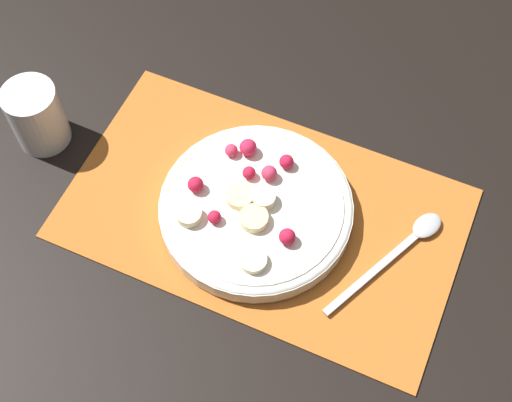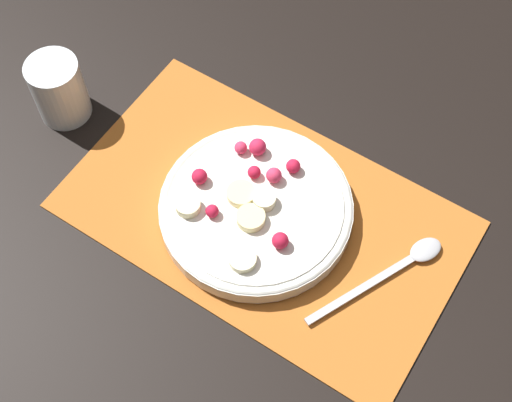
{
  "view_description": "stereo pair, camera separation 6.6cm",
  "coord_description": "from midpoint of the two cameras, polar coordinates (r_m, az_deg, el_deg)",
  "views": [
    {
      "loc": [
        -0.16,
        0.39,
        0.77
      ],
      "look_at": [
        0.01,
        0.01,
        0.04
      ],
      "focal_mm": 50.0,
      "sensor_mm": 36.0,
      "label": 1
    },
    {
      "loc": [
        -0.22,
        0.36,
        0.77
      ],
      "look_at": [
        0.01,
        0.01,
        0.04
      ],
      "focal_mm": 50.0,
      "sensor_mm": 36.0,
      "label": 2
    }
  ],
  "objects": [
    {
      "name": "fruit_bowl",
      "position": [
        0.86,
        -2.25,
        -0.69
      ],
      "size": [
        0.23,
        0.23,
        0.05
      ],
      "color": "silver",
      "rests_on": "placemat"
    },
    {
      "name": "spoon",
      "position": [
        0.86,
        9.83,
        -3.49
      ],
      "size": [
        0.1,
        0.18,
        0.01
      ],
      "rotation": [
        0.0,
        0.0,
        4.27
      ],
      "color": "#B2B2B7",
      "rests_on": "placemat"
    },
    {
      "name": "placemat",
      "position": [
        0.88,
        -1.56,
        -1.09
      ],
      "size": [
        0.48,
        0.28,
        0.01
      ],
      "color": "#B26023",
      "rests_on": "ground_plane"
    },
    {
      "name": "ground_plane",
      "position": [
        0.88,
        -1.55,
        -1.18
      ],
      "size": [
        3.0,
        3.0,
        0.0
      ],
      "primitive_type": "plane",
      "color": "black"
    },
    {
      "name": "drinking_glass",
      "position": [
        0.95,
        -19.07,
        6.32
      ],
      "size": [
        0.07,
        0.07,
        0.09
      ],
      "color": "white",
      "rests_on": "ground_plane"
    }
  ]
}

